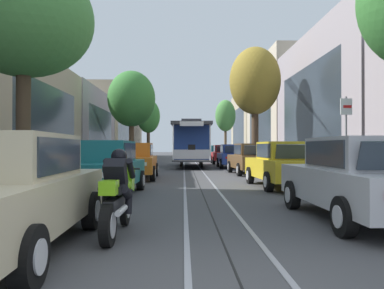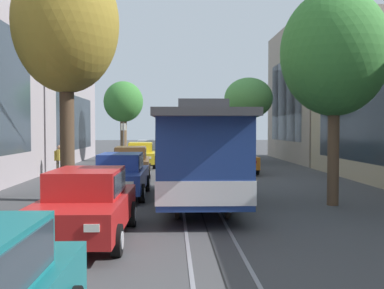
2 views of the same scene
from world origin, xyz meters
name	(u,v)px [view 2 (image 2 of 2)]	position (x,y,z in m)	size (l,w,h in m)	color
ground_plane	(202,214)	(0.00, 25.41, 0.00)	(160.00, 160.00, 0.00)	#424244
trolley_track_rails	(216,256)	(0.00, 29.76, 0.00)	(1.14, 71.52, 0.01)	gray
parked_car_beige_near_left	(219,149)	(-2.99, 1.81, 0.80)	(2.06, 4.39, 1.58)	#C1B28E
parked_car_teal_second_left	(227,153)	(-2.89, 7.66, 0.80)	(2.09, 4.40, 1.58)	#196B70
parked_car_orange_mid_left	(236,158)	(-2.74, 13.35, 0.80)	(2.08, 4.40, 1.58)	orange
parked_car_silver_near_right	(148,150)	(2.77, 3.78, 0.80)	(2.03, 4.37, 1.58)	#B7B7BC
parked_car_yellow_second_right	(141,155)	(2.91, 9.66, 0.80)	(2.11, 4.41, 1.58)	gold
parked_car_brown_mid_right	(131,162)	(2.94, 16.01, 0.80)	(2.13, 4.42, 1.58)	brown
parked_car_blue_fourth_right	(121,175)	(2.77, 21.98, 0.80)	(2.03, 4.37, 1.58)	#233D93
parked_car_red_fifth_right	(86,204)	(2.80, 28.31, 0.80)	(2.05, 4.38, 1.58)	red
street_tree_kerb_left_near	(249,99)	(-4.62, 6.27, 4.62)	(3.49, 3.48, 6.14)	#4C3826
street_tree_kerb_left_second	(334,54)	(-4.37, 24.11, 4.91)	(3.47, 3.39, 6.99)	brown
street_tree_kerb_right_near	(123,103)	(4.57, 4.37, 4.41)	(2.97, 2.64, 6.04)	brown
street_tree_kerb_right_second	(66,25)	(4.47, 22.91, 6.02)	(3.59, 3.58, 8.46)	#4C3826
cable_car_trolley	(199,154)	(0.00, 24.03, 1.66)	(2.70, 9.16, 3.28)	navy
motorcycle_with_rider	(204,151)	(-1.62, 2.71, 0.65)	(0.56, 1.99, 1.37)	black
pedestrian_on_right_pavement	(60,159)	(6.78, 14.76, 0.91)	(0.55, 0.42, 1.62)	#4C4233
fire_hydrant	(130,154)	(4.22, 2.80, 0.42)	(0.40, 0.22, 0.84)	gold
street_sign_post	(124,139)	(4.21, 7.62, 1.79)	(0.36, 0.08, 2.89)	slate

